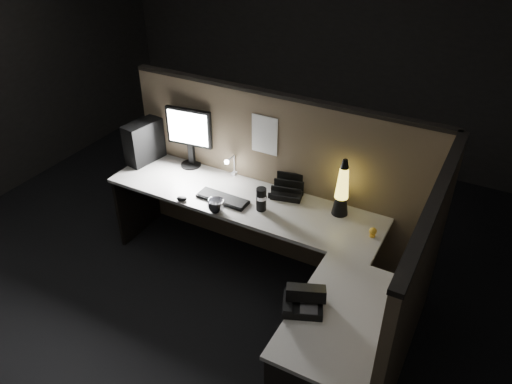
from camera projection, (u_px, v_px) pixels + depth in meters
The scene contains 17 objects.
floor at pixel (222, 318), 3.90m from camera, with size 6.00×6.00×0.00m, color black.
room_shell at pixel (212, 131), 3.01m from camera, with size 6.00×6.00×6.00m.
partition_back at pixel (277, 181), 4.17m from camera, with size 2.66×0.06×1.50m, color brown.
partition_right at pixel (413, 300), 3.03m from camera, with size 0.06×1.66×1.50m, color brown.
desk at pixel (258, 249), 3.70m from camera, with size 2.60×1.60×0.73m.
pc_tower at pixel (144, 142), 4.42m from camera, with size 0.16×0.35×0.37m, color black.
monitor at pixel (189, 132), 4.27m from camera, with size 0.42×0.18×0.54m.
keyboard at pixel (223, 199), 3.97m from camera, with size 0.43×0.14×0.02m, color black.
mouse at pixel (182, 199), 3.96m from camera, with size 0.08×0.06×0.03m, color black.
clip_lamp at pixel (231, 165), 4.19m from camera, with size 0.04×0.16×0.20m.
organizer at pixel (288, 190), 4.02m from camera, with size 0.29×0.26×0.18m.
lava_lamp at pixel (342, 192), 3.72m from camera, with size 0.13×0.13×0.47m.
travel_mug at pixel (261, 199), 3.81m from camera, with size 0.08×0.08×0.19m, color black.
steel_mug at pixel (216, 206), 3.81m from camera, with size 0.14×0.14×0.11m, color #BABAC1.
figurine at pixel (373, 231), 3.56m from camera, with size 0.06×0.06×0.06m, color gold.
pinned_paper at pixel (265, 135), 3.96m from camera, with size 0.23×0.00×0.33m, color white.
desk_phone at pixel (303, 300), 2.98m from camera, with size 0.30×0.29×0.14m.
Camera 1 is at (1.53, -2.27, 2.96)m, focal length 35.00 mm.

